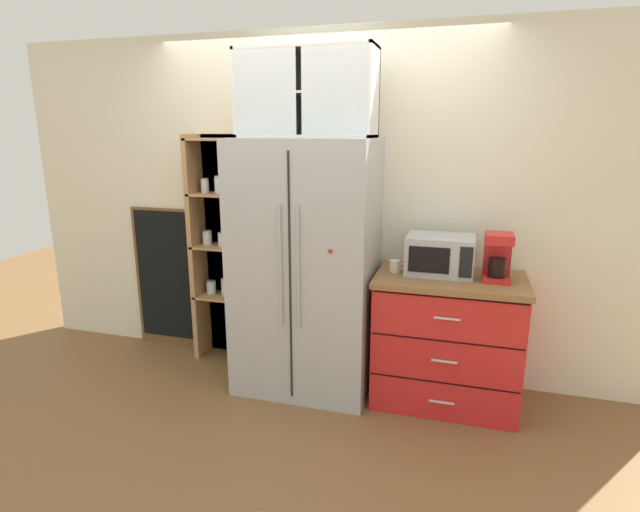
{
  "coord_description": "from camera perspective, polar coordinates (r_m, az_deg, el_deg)",
  "views": [
    {
      "loc": [
        1.05,
        -3.23,
        1.84
      ],
      "look_at": [
        0.1,
        0.01,
        0.99
      ],
      "focal_mm": 27.89,
      "sensor_mm": 36.0,
      "label": 1
    }
  ],
  "objects": [
    {
      "name": "ground_plane",
      "position": [
        3.86,
        -1.5,
        -14.27
      ],
      "size": [
        10.83,
        10.83,
        0.0
      ],
      "primitive_type": "plane",
      "color": "brown"
    },
    {
      "name": "wall_back_cream",
      "position": [
        3.82,
        0.22,
        5.69
      ],
      "size": [
        5.12,
        0.1,
        2.55
      ],
      "primitive_type": "cube",
      "color": "silver",
      "rests_on": "ground"
    },
    {
      "name": "refrigerator",
      "position": [
        3.53,
        -1.56,
        -1.3
      ],
      "size": [
        0.96,
        0.71,
        1.79
      ],
      "color": "#ADAFB5",
      "rests_on": "ground"
    },
    {
      "name": "pantry_shelf_column",
      "position": [
        4.07,
        -10.68,
        1.16
      ],
      "size": [
        0.54,
        0.27,
        1.82
      ],
      "color": "brown",
      "rests_on": "ground"
    },
    {
      "name": "counter_cabinet",
      "position": [
        3.56,
        14.32,
        -9.21
      ],
      "size": [
        0.98,
        0.63,
        0.9
      ],
      "color": "red",
      "rests_on": "ground"
    },
    {
      "name": "microwave",
      "position": [
        3.43,
        13.58,
        0.14
      ],
      "size": [
        0.44,
        0.33,
        0.26
      ],
      "color": "#ADAFB5",
      "rests_on": "counter_cabinet"
    },
    {
      "name": "coffee_maker",
      "position": [
        3.39,
        19.71,
        -0.03
      ],
      "size": [
        0.17,
        0.2,
        0.31
      ],
      "color": "red",
      "rests_on": "counter_cabinet"
    },
    {
      "name": "mug_cream",
      "position": [
        3.43,
        8.61,
        -1.16
      ],
      "size": [
        0.11,
        0.08,
        0.08
      ],
      "color": "silver",
      "rests_on": "counter_cabinet"
    },
    {
      "name": "mug_sage",
      "position": [
        3.46,
        14.9,
        -1.21
      ],
      "size": [
        0.11,
        0.07,
        0.1
      ],
      "color": "#8CA37F",
      "rests_on": "counter_cabinet"
    },
    {
      "name": "bottle_clear",
      "position": [
        3.41,
        14.9,
        -0.47
      ],
      "size": [
        0.06,
        0.06,
        0.24
      ],
      "color": "silver",
      "rests_on": "counter_cabinet"
    },
    {
      "name": "upper_cabinet",
      "position": [
        3.46,
        -1.45,
        18.13
      ],
      "size": [
        0.92,
        0.32,
        0.57
      ],
      "color": "silver",
      "rests_on": "refrigerator"
    },
    {
      "name": "chalkboard_menu",
      "position": [
        4.47,
        -17.08,
        -2.42
      ],
      "size": [
        0.6,
        0.04,
        1.21
      ],
      "color": "brown",
      "rests_on": "ground"
    }
  ]
}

